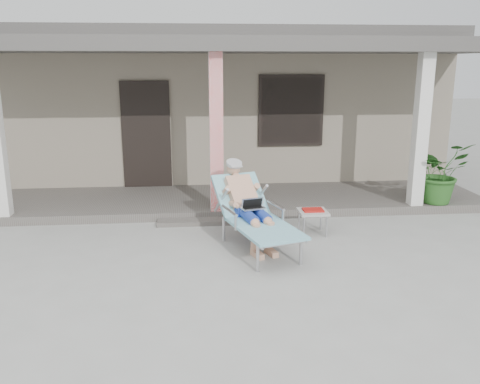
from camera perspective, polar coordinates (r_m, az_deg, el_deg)
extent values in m
plane|color=#9E9E99|center=(6.72, -1.62, -8.37)|extent=(60.00, 60.00, 0.00)
cube|color=gray|center=(12.74, -3.66, 9.40)|extent=(10.00, 5.00, 3.00)
cube|color=#474442|center=(12.70, -3.79, 16.84)|extent=(10.40, 5.40, 0.30)
cube|color=black|center=(10.29, -10.47, 6.33)|extent=(0.95, 0.06, 2.10)
cube|color=black|center=(10.39, 5.76, 9.07)|extent=(1.20, 0.06, 1.30)
cube|color=black|center=(10.39, 5.76, 9.07)|extent=(1.32, 0.05, 1.42)
cube|color=#605B56|center=(9.53, -2.84, -0.98)|extent=(10.00, 2.00, 0.15)
cube|color=red|center=(8.42, -2.68, 6.57)|extent=(0.22, 0.22, 2.61)
cube|color=silver|center=(9.27, 19.62, 6.47)|extent=(0.22, 0.22, 2.61)
cube|color=#474442|center=(9.20, -3.06, 16.12)|extent=(10.00, 2.30, 0.24)
cube|color=#605B56|center=(8.44, -2.47, -3.29)|extent=(2.00, 0.30, 0.07)
cylinder|color=#B7B7BC|center=(6.49, 2.00, -7.44)|extent=(0.04, 0.04, 0.37)
cylinder|color=#B7B7BC|center=(6.75, 6.85, -6.66)|extent=(0.04, 0.04, 0.37)
cylinder|color=#B7B7BC|center=(7.58, -1.85, -4.20)|extent=(0.04, 0.04, 0.37)
cylinder|color=#B7B7BC|center=(7.80, 2.44, -3.65)|extent=(0.04, 0.04, 0.37)
cube|color=#B7B7BC|center=(6.93, 2.82, -4.24)|extent=(0.95, 1.34, 0.03)
cube|color=#84B7CD|center=(6.93, 2.82, -4.05)|extent=(1.05, 1.41, 0.04)
cube|color=#B7B7BC|center=(7.65, 0.05, -0.61)|extent=(0.76, 0.73, 0.49)
cube|color=#84B7CD|center=(7.64, 0.05, -0.37)|extent=(0.88, 0.83, 0.56)
cylinder|color=#ADADB0|center=(7.80, -0.74, 3.26)|extent=(0.30, 0.30, 0.13)
cube|color=silver|center=(7.25, 1.40, -1.78)|extent=(0.38, 0.32, 0.23)
cube|color=#ACACA7|center=(7.93, 8.19, -2.22)|extent=(0.44, 0.44, 0.04)
cylinder|color=#B7B7BC|center=(7.78, 7.18, -3.94)|extent=(0.03, 0.03, 0.34)
cylinder|color=#B7B7BC|center=(7.86, 9.70, -3.84)|extent=(0.03, 0.03, 0.34)
cylinder|color=#B7B7BC|center=(8.11, 6.64, -3.16)|extent=(0.03, 0.03, 0.34)
cylinder|color=#B7B7BC|center=(8.19, 9.06, -3.07)|extent=(0.03, 0.03, 0.34)
cube|color=#B31813|center=(7.92, 8.20, -2.01)|extent=(0.31, 0.23, 0.03)
cube|color=black|center=(8.03, 8.01, -1.81)|extent=(0.31, 0.02, 0.03)
imported|color=#26591E|center=(9.68, 21.47, 2.05)|extent=(1.18, 1.09, 1.09)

